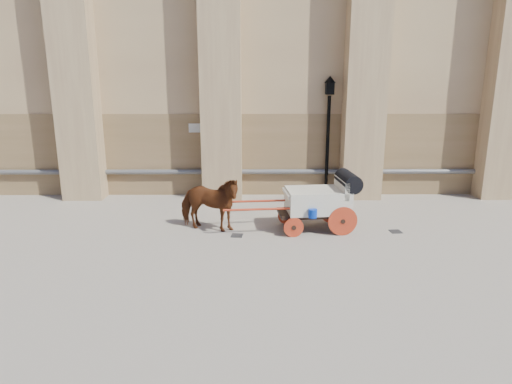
{
  "coord_description": "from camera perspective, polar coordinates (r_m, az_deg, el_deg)",
  "views": [
    {
      "loc": [
        0.09,
        -12.55,
        4.41
      ],
      "look_at": [
        0.19,
        -0.0,
        1.14
      ],
      "focal_mm": 32.0,
      "sensor_mm": 36.0,
      "label": 1
    }
  ],
  "objects": [
    {
      "name": "horse",
      "position": [
        13.08,
        -5.9,
        -1.45
      ],
      "size": [
        2.09,
        1.39,
        1.62
      ],
      "primitive_type": "imported",
      "rotation": [
        0.0,
        0.0,
        1.28
      ],
      "color": "#602D13",
      "rests_on": "ground"
    },
    {
      "name": "drain_grate_near",
      "position": [
        12.85,
        -2.39,
        -5.44
      ],
      "size": [
        0.36,
        0.36,
        0.01
      ],
      "primitive_type": "cube",
      "rotation": [
        0.0,
        0.0,
        -0.14
      ],
      "color": "black",
      "rests_on": "ground"
    },
    {
      "name": "street_lamp",
      "position": [
        16.71,
        8.99,
        7.23
      ],
      "size": [
        0.41,
        0.41,
        4.33
      ],
      "color": "black",
      "rests_on": "ground"
    },
    {
      "name": "carriage",
      "position": [
        13.23,
        8.25,
        -0.88
      ],
      "size": [
        3.94,
        1.48,
        1.69
      ],
      "rotation": [
        0.0,
        0.0,
        0.09
      ],
      "color": "black",
      "rests_on": "ground"
    },
    {
      "name": "ground",
      "position": [
        13.3,
        -0.82,
        -4.75
      ],
      "size": [
        90.0,
        90.0,
        0.0
      ],
      "primitive_type": "plane",
      "color": "gray",
      "rests_on": "ground"
    },
    {
      "name": "drain_grate_far",
      "position": [
        13.75,
        17.05,
        -4.74
      ],
      "size": [
        0.35,
        0.35,
        0.01
      ],
      "primitive_type": "cube",
      "rotation": [
        0.0,
        0.0,
        0.1
      ],
      "color": "black",
      "rests_on": "ground"
    }
  ]
}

